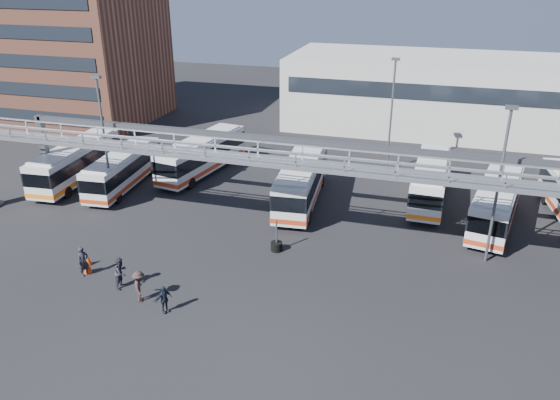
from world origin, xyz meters
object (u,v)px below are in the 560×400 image
(light_pole_back, at_px, (392,109))
(pedestrian_c, at_px, (139,286))
(bus_1, at_px, (123,168))
(pedestrian_d, at_px, (164,299))
(light_pole_mid, at_px, (499,179))
(pedestrian_b, at_px, (121,272))
(cone_right, at_px, (88,260))
(bus_4, at_px, (302,179))
(bus_7, at_px, (497,201))
(bus_0, at_px, (76,161))
(cone_left, at_px, (88,267))
(light_pole_left, at_px, (104,135))
(bus_6, at_px, (430,180))
(pedestrian_a, at_px, (83,262))
(tire_stack, at_px, (277,246))
(bus_2, at_px, (202,154))

(light_pole_back, relative_size, pedestrian_c, 5.33)
(bus_1, bearing_deg, light_pole_back, 21.83)
(pedestrian_c, bearing_deg, pedestrian_d, -136.80)
(light_pole_mid, height_order, pedestrian_b, light_pole_mid)
(light_pole_mid, bearing_deg, cone_right, -162.42)
(bus_4, relative_size, bus_7, 1.03)
(bus_0, bearing_deg, cone_left, -56.81)
(light_pole_left, distance_m, light_pole_mid, 28.02)
(pedestrian_b, xyz_separation_m, pedestrian_c, (1.77, -1.00, -0.02))
(bus_7, bearing_deg, cone_left, -138.73)
(light_pole_mid, relative_size, bus_4, 0.88)
(bus_4, height_order, bus_6, bus_4)
(light_pole_left, xyz_separation_m, bus_0, (-5.63, 3.49, -3.87))
(cone_left, bearing_deg, pedestrian_b, -15.73)
(bus_1, bearing_deg, bus_6, 5.41)
(light_pole_mid, bearing_deg, pedestrian_c, -151.55)
(light_pole_mid, height_order, cone_right, light_pole_mid)
(bus_1, distance_m, cone_right, 13.14)
(bus_4, distance_m, cone_left, 17.50)
(light_pole_left, height_order, light_pole_mid, same)
(pedestrian_b, bearing_deg, light_pole_left, 34.44)
(bus_7, bearing_deg, bus_4, -168.53)
(pedestrian_a, distance_m, pedestrian_d, 6.86)
(light_pole_mid, bearing_deg, bus_4, 157.22)
(light_pole_left, bearing_deg, pedestrian_b, -55.25)
(light_pole_back, height_order, pedestrian_c, light_pole_back)
(light_pole_left, height_order, cone_left, light_pole_left)
(light_pole_back, xyz_separation_m, cone_left, (-15.77, -23.50, -5.33))
(pedestrian_c, xyz_separation_m, pedestrian_d, (1.85, -0.60, -0.13))
(bus_1, xyz_separation_m, cone_right, (4.72, -12.19, -1.34))
(cone_left, relative_size, tire_stack, 0.36)
(bus_2, xyz_separation_m, tire_stack, (10.63, -11.93, -1.48))
(bus_1, distance_m, bus_4, 15.30)
(bus_4, xyz_separation_m, cone_left, (-9.99, -14.29, -1.52))
(light_pole_left, height_order, pedestrian_a, light_pole_left)
(light_pole_left, height_order, tire_stack, light_pole_left)
(bus_6, distance_m, pedestrian_b, 24.87)
(pedestrian_a, distance_m, cone_left, 0.66)
(bus_6, relative_size, pedestrian_d, 6.51)
(light_pole_back, bearing_deg, cone_right, -125.69)
(pedestrian_c, height_order, pedestrian_d, pedestrian_c)
(bus_0, xyz_separation_m, bus_4, (19.85, 1.30, 0.06))
(bus_7, relative_size, pedestrian_b, 5.75)
(light_pole_left, xyz_separation_m, cone_left, (4.23, -9.50, -5.33))
(pedestrian_b, distance_m, pedestrian_c, 2.03)
(bus_7, bearing_deg, bus_2, -177.17)
(pedestrian_a, xyz_separation_m, cone_right, (-0.57, 1.15, -0.59))
(light_pole_mid, bearing_deg, pedestrian_d, -147.59)
(pedestrian_a, distance_m, pedestrian_c, 4.91)
(bus_4, distance_m, pedestrian_a, 17.73)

